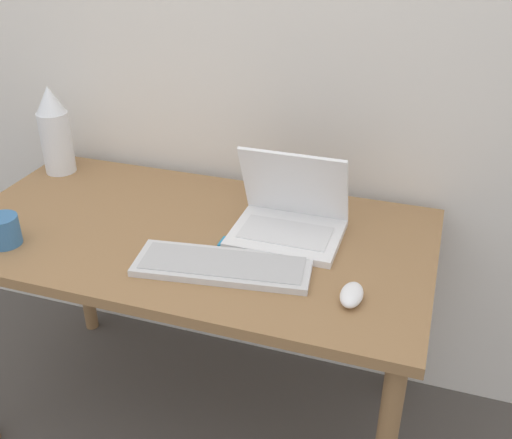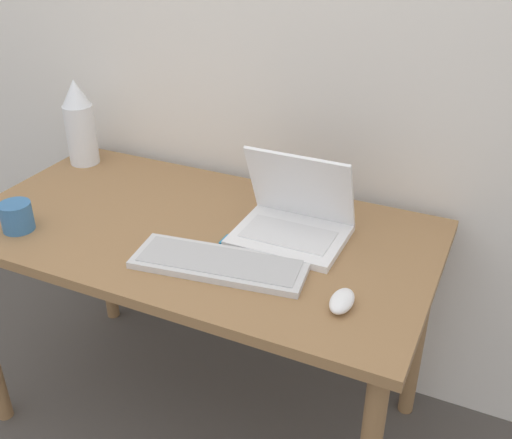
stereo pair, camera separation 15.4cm
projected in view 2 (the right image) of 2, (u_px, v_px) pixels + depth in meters
wall_back at (259, 14)px, 1.78m from camera, size 6.00×0.05×2.50m
desk at (198, 254)px, 1.74m from camera, size 1.34×0.71×0.73m
laptop at (294, 219)px, 1.64m from camera, size 0.30×0.24×0.24m
keyboard at (220, 264)px, 1.52m from camera, size 0.46×0.21×0.02m
mouse at (342, 301)px, 1.37m from camera, size 0.05×0.10×0.04m
vase at (80, 123)px, 2.03m from camera, size 0.10×0.10×0.30m
mp3_player at (229, 241)px, 1.63m from camera, size 0.04×0.05×0.01m
mug at (17, 217)px, 1.67m from camera, size 0.09×0.09×0.08m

